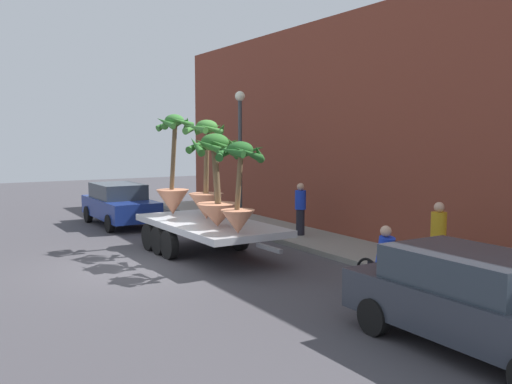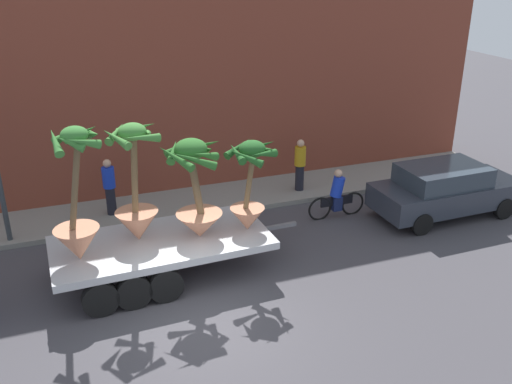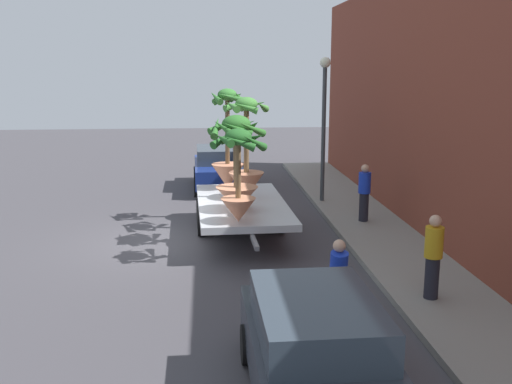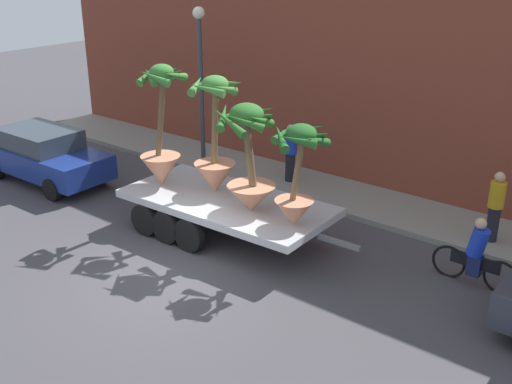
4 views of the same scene
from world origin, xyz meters
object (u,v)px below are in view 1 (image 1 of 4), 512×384
object	(u,v)px
potted_palm_middle	(206,183)
parked_car	(477,300)
potted_palm_extra	(239,189)
potted_palm_front	(216,186)
flatbed_trailer	(205,228)
potted_palm_rear	(173,180)
street_lamp	(240,140)
cyclist	(385,265)
trailing_car	(119,204)
pedestrian_near_gate	(300,208)
pedestrian_far_left	(438,237)

from	to	relation	value
potted_palm_middle	parked_car	xyz separation A→B (m)	(9.09, 0.33, -1.22)
potted_palm_extra	potted_palm_front	bearing A→B (deg)	178.88
flatbed_trailer	potted_palm_rear	size ratio (longest dim) A/B	2.02
potted_palm_front	street_lamp	distance (m)	5.58
cyclist	trailing_car	distance (m)	12.41
pedestrian_near_gate	pedestrian_far_left	distance (m)	5.97
potted_palm_front	pedestrian_near_gate	xyz separation A→B (m)	(-1.63, 3.88, -1.03)
potted_palm_rear	trailing_car	size ratio (longest dim) A/B	0.71
potted_palm_rear	pedestrian_near_gate	distance (m)	4.26
cyclist	pedestrian_far_left	xyz separation A→B (m)	(-0.32, 1.96, 0.37)
potted_palm_extra	pedestrian_far_left	world-z (taller)	potted_palm_extra
potted_palm_middle	street_lamp	xyz separation A→B (m)	(-3.09, 2.83, 1.18)
flatbed_trailer	potted_palm_front	world-z (taller)	potted_palm_front
trailing_car	potted_palm_extra	bearing A→B (deg)	1.97
potted_palm_front	cyclist	size ratio (longest dim) A/B	1.35
trailing_car	cyclist	bearing A→B (deg)	9.28
potted_palm_rear	pedestrian_near_gate	xyz separation A→B (m)	(1.06, 4.00, -1.02)
potted_palm_extra	parked_car	world-z (taller)	potted_palm_extra
potted_palm_rear	potted_palm_front	world-z (taller)	potted_palm_rear
potted_palm_extra	street_lamp	distance (m)	6.67
trailing_car	pedestrian_near_gate	size ratio (longest dim) A/B	2.53
flatbed_trailer	pedestrian_near_gate	distance (m)	3.75
trailing_car	pedestrian_far_left	distance (m)	12.57
potted_palm_front	trailing_car	distance (m)	7.69
flatbed_trailer	potted_palm_middle	distance (m)	1.33
potted_palm_front	street_lamp	size ratio (longest dim) A/B	0.51
potted_palm_rear	cyclist	distance (m)	7.69
potted_palm_rear	pedestrian_far_left	xyz separation A→B (m)	(7.03, 3.76, -1.02)
pedestrian_near_gate	pedestrian_far_left	bearing A→B (deg)	-2.36
potted_palm_middle	cyclist	world-z (taller)	potted_palm_middle
pedestrian_far_left	potted_palm_rear	bearing A→B (deg)	-151.87
flatbed_trailer	pedestrian_near_gate	size ratio (longest dim) A/B	3.61
potted_palm_extra	flatbed_trailer	bearing A→B (deg)	175.07
potted_palm_front	street_lamp	world-z (taller)	street_lamp
flatbed_trailer	potted_palm_rear	xyz separation A→B (m)	(-1.58, -0.31, 1.30)
potted_palm_rear	street_lamp	bearing A→B (deg)	117.88
potted_palm_middle	cyclist	bearing A→B (deg)	12.35
trailing_car	street_lamp	distance (m)	5.30
flatbed_trailer	potted_palm_extra	bearing A→B (deg)	-4.93
trailing_car	flatbed_trailer	bearing A→B (deg)	4.52
potted_palm_rear	potted_palm_front	size ratio (longest dim) A/B	1.23
potted_palm_extra	street_lamp	xyz separation A→B (m)	(-5.74, 3.21, 1.14)
cyclist	parked_car	world-z (taller)	parked_car
flatbed_trailer	street_lamp	size ratio (longest dim) A/B	1.28
potted_palm_middle	pedestrian_far_left	bearing A→B (deg)	29.97
potted_palm_rear	pedestrian_near_gate	bearing A→B (deg)	75.21
flatbed_trailer	pedestrian_far_left	world-z (taller)	pedestrian_far_left
potted_palm_rear	potted_palm_front	xyz separation A→B (m)	(2.68, 0.12, 0.01)
flatbed_trailer	trailing_car	xyz separation A→B (m)	(-6.48, -0.51, 0.07)
potted_palm_front	parked_car	world-z (taller)	potted_palm_front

